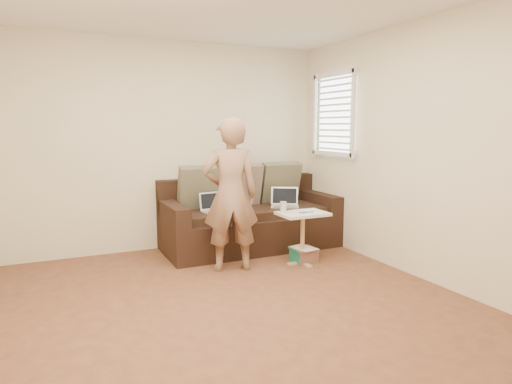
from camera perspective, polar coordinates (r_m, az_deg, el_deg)
floor at (r=3.96m, az=-1.99°, el=-14.68°), size 4.50×4.50×0.00m
wall_back at (r=5.79m, az=-10.85°, el=5.72°), size 4.00×0.00×4.00m
wall_front at (r=1.82m, az=26.76°, el=-0.35°), size 4.00×0.00×4.00m
wall_right at (r=4.80m, az=20.56°, el=4.84°), size 0.00×4.50×4.50m
window_blinds at (r=5.91m, az=9.87°, el=9.67°), size 0.12×0.88×1.08m
sofa at (r=5.74m, az=-0.68°, el=-2.96°), size 2.20×0.95×0.85m
pillow_left at (r=5.65m, az=-7.04°, el=0.54°), size 0.55×0.29×0.57m
pillow_mid at (r=5.85m, az=-1.97°, el=0.87°), size 0.55×0.27×0.57m
pillow_right at (r=6.14m, az=3.06°, el=1.22°), size 0.55×0.28×0.57m
laptop_silver at (r=5.77m, az=3.70°, el=-1.95°), size 0.43×0.40×0.23m
laptop_white at (r=5.47m, az=-5.03°, el=-2.54°), size 0.35×0.27×0.24m
person at (r=4.80m, az=-3.25°, el=-0.35°), size 0.68×0.53×1.65m
side_table at (r=5.14m, az=5.91°, el=-5.82°), size 0.54×0.38×0.59m
drinking_glass at (r=5.07m, az=3.48°, el=-1.88°), size 0.07×0.07×0.12m
scissors at (r=5.04m, az=6.42°, el=-2.58°), size 0.19×0.12×0.02m
paper_on_table at (r=5.15m, az=6.98°, el=-2.43°), size 0.25×0.33×0.00m
striped_box at (r=5.25m, az=6.07°, el=-7.91°), size 0.27×0.27×0.17m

